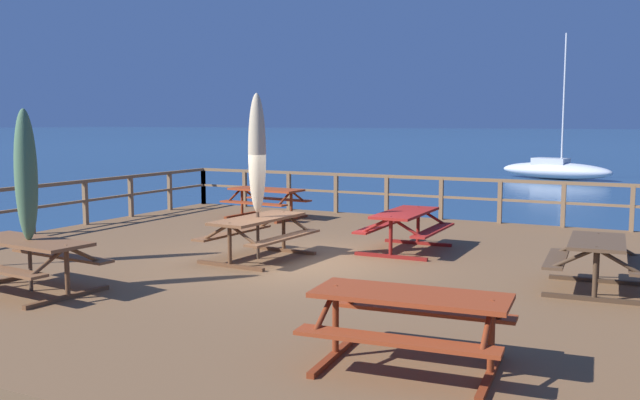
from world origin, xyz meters
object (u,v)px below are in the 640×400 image
object	(u,v)px
picnic_table_mid_left	(266,197)
picnic_table_back_left	(410,313)
picnic_table_mid_right	(29,253)
picnic_table_back_right	(405,222)
patio_umbrella_tall_back_right	(257,154)
picnic_table_front_left	(258,228)
sailboat_distant	(555,170)
patio_umbrella_tall_back_left	(26,176)
picnic_table_mid_centre	(597,255)

from	to	relation	value
picnic_table_mid_left	picnic_table_back_left	xyz separation A→B (m)	(7.01, -8.75, 0.00)
picnic_table_mid_right	picnic_table_back_right	xyz separation A→B (m)	(3.82, 5.53, -0.00)
picnic_table_back_right	patio_umbrella_tall_back_right	world-z (taller)	patio_umbrella_tall_back_right
picnic_table_mid_right	picnic_table_front_left	xyz separation A→B (m)	(1.72, 3.56, -0.00)
picnic_table_back_right	sailboat_distant	bearing A→B (deg)	92.28
patio_umbrella_tall_back_left	picnic_table_mid_centre	bearing A→B (deg)	26.72
picnic_table_mid_right	picnic_table_mid_left	bearing A→B (deg)	96.65
picnic_table_mid_centre	patio_umbrella_tall_back_left	world-z (taller)	patio_umbrella_tall_back_left
picnic_table_mid_centre	picnic_table_back_right	xyz separation A→B (m)	(-3.60, 1.78, 0.01)
picnic_table_front_left	picnic_table_mid_left	distance (m)	5.41
picnic_table_mid_centre	picnic_table_back_right	bearing A→B (deg)	153.73
picnic_table_front_left	picnic_table_back_right	distance (m)	2.87
picnic_table_mid_left	picnic_table_back_right	bearing A→B (deg)	-29.72
picnic_table_back_right	picnic_table_mid_centre	bearing A→B (deg)	-26.27
picnic_table_back_right	patio_umbrella_tall_back_right	bearing A→B (deg)	-137.39
picnic_table_back_right	picnic_table_mid_right	bearing A→B (deg)	-124.63
picnic_table_front_left	patio_umbrella_tall_back_left	size ratio (longest dim) A/B	0.79
picnic_table_mid_left	picnic_table_mid_centre	bearing A→B (deg)	-28.27
picnic_table_back_right	patio_umbrella_tall_back_left	world-z (taller)	patio_umbrella_tall_back_left
picnic_table_front_left	sailboat_distant	xyz separation A→B (m)	(1.03, 28.61, -0.65)
picnic_table_mid_right	picnic_table_front_left	size ratio (longest dim) A/B	1.03
sailboat_distant	picnic_table_mid_centre	bearing A→B (deg)	-80.68
picnic_table_mid_right	patio_umbrella_tall_back_left	distance (m)	1.14
picnic_table_front_left	patio_umbrella_tall_back_right	world-z (taller)	patio_umbrella_tall_back_right
picnic_table_mid_right	sailboat_distant	xyz separation A→B (m)	(2.76, 32.16, -0.65)
picnic_table_front_left	picnic_table_mid_left	bearing A→B (deg)	119.76
patio_umbrella_tall_back_right	sailboat_distant	bearing A→B (deg)	87.89
sailboat_distant	patio_umbrella_tall_back_left	bearing A→B (deg)	-94.90
picnic_table_front_left	patio_umbrella_tall_back_right	size ratio (longest dim) A/B	0.71
picnic_table_mid_right	picnic_table_back_left	xyz separation A→B (m)	(6.05, -0.49, -0.00)
picnic_table_mid_right	patio_umbrella_tall_back_left	bearing A→B (deg)	78.95
picnic_table_mid_centre	picnic_table_mid_left	world-z (taller)	same
picnic_table_mid_right	patio_umbrella_tall_back_right	world-z (taller)	patio_umbrella_tall_back_right
picnic_table_mid_centre	sailboat_distant	bearing A→B (deg)	99.32
picnic_table_mid_left	sailboat_distant	world-z (taller)	sailboat_distant
picnic_table_mid_right	picnic_table_front_left	distance (m)	3.95
picnic_table_mid_centre	picnic_table_back_right	distance (m)	4.02
picnic_table_back_right	patio_umbrella_tall_back_left	size ratio (longest dim) A/B	0.74
picnic_table_front_left	patio_umbrella_tall_back_left	bearing A→B (deg)	-115.90
patio_umbrella_tall_back_left	sailboat_distant	size ratio (longest dim) A/B	0.35
picnic_table_mid_left	patio_umbrella_tall_back_left	world-z (taller)	patio_umbrella_tall_back_left
picnic_table_back_left	patio_umbrella_tall_back_right	world-z (taller)	patio_umbrella_tall_back_right
picnic_table_back_right	picnic_table_back_left	distance (m)	6.42
picnic_table_back_left	patio_umbrella_tall_back_left	bearing A→B (deg)	175.22
picnic_table_back_left	patio_umbrella_tall_back_right	bearing A→B (deg)	136.86
picnic_table_back_right	sailboat_distant	size ratio (longest dim) A/B	0.26
picnic_table_back_left	patio_umbrella_tall_back_right	size ratio (longest dim) A/B	0.70
picnic_table_mid_right	patio_umbrella_tall_back_right	size ratio (longest dim) A/B	0.73
patio_umbrella_tall_back_right	sailboat_distant	world-z (taller)	sailboat_distant
picnic_table_mid_centre	picnic_table_mid_right	bearing A→B (deg)	-153.20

